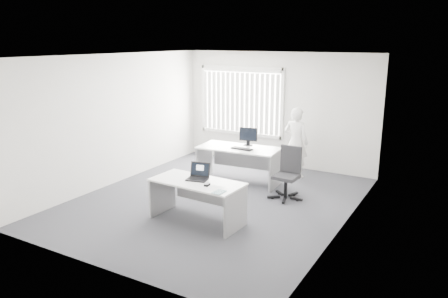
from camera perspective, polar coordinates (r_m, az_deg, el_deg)
The scene contains 18 objects.
ground at distance 8.64m, azimuth -1.22°, elevation -6.80°, with size 6.00×6.00×0.00m, color #434349.
wall_back at distance 10.88m, azimuth 6.99°, elevation 5.12°, with size 5.00×0.02×2.80m, color beige.
wall_front at distance 5.96m, azimuth -16.41°, elevation -2.91°, with size 5.00×0.02×2.80m, color beige.
wall_left at distance 9.75m, azimuth -13.96°, elevation 3.77°, with size 0.02×6.00×2.80m, color beige.
wall_right at distance 7.30m, azimuth 15.76°, elevation 0.22°, with size 0.02×6.00×2.80m, color beige.
ceiling at distance 8.07m, azimuth -1.33°, elevation 12.10°, with size 5.00×6.00×0.02m, color silver.
window at distance 11.24m, azimuth 2.21°, elevation 6.29°, with size 2.32×0.06×1.76m, color silver.
blinds at distance 11.19m, azimuth 2.07°, elevation 6.10°, with size 2.20×0.10×1.50m, color white, non-canonical shape.
desk_near at distance 7.56m, azimuth -3.54°, elevation -5.68°, with size 1.64×0.83×0.73m.
desk_far at distance 9.57m, azimuth 1.93°, elevation -1.09°, with size 1.81×0.96×0.80m.
office_chair at distance 8.78m, azimuth 8.21°, elevation -4.34°, with size 0.62×0.62×1.04m.
person at distance 10.06m, azimuth 9.38°, elevation 0.86°, with size 0.59×0.39×1.62m, color silver.
laptop at distance 7.51m, azimuth -3.55°, elevation -3.05°, with size 0.36×0.32×0.28m, color black, non-canonical shape.
paper_sheet at distance 7.17m, azimuth -1.47°, elevation -5.04°, with size 0.32×0.23×0.00m, color white.
mouse at distance 7.25m, azimuth -2.23°, elevation -4.63°, with size 0.07×0.12×0.05m, color #B3B3B5, non-canonical shape.
booklet at distance 6.95m, azimuth -0.67°, elevation -5.64°, with size 0.16×0.22×0.01m, color white.
keyboard at distance 9.35m, azimuth 2.34°, elevation 0.03°, with size 0.48×0.16×0.02m, color black.
monitor at distance 9.66m, azimuth 3.19°, elevation 1.65°, with size 0.40×0.12×0.40m, color black, non-canonical shape.
Camera 1 is at (4.19, -6.89, 3.09)m, focal length 35.00 mm.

